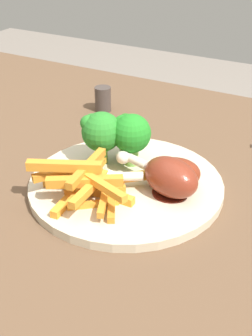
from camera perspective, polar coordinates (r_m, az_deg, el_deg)
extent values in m
cube|color=brown|center=(0.63, -2.24, -1.93)|extent=(1.25, 0.77, 0.03)
cylinder|color=#443122|center=(1.35, -15.45, -2.29)|extent=(0.06, 0.06, 0.71)
cylinder|color=beige|center=(0.59, 0.00, -2.17)|extent=(0.26, 0.26, 0.01)
cylinder|color=#86BC4D|center=(0.62, -3.08, 1.85)|extent=(0.01, 0.01, 0.03)
sphere|color=#277A26|center=(0.61, -3.17, 4.71)|extent=(0.06, 0.06, 0.06)
sphere|color=#277A26|center=(0.61, -5.01, 5.80)|extent=(0.02, 0.02, 0.02)
sphere|color=#277A26|center=(0.61, -4.41, 6.09)|extent=(0.02, 0.02, 0.02)
sphere|color=#277A26|center=(0.61, -1.63, 5.66)|extent=(0.02, 0.02, 0.02)
cylinder|color=#7BB052|center=(0.64, -0.19, 2.47)|extent=(0.01, 0.01, 0.03)
sphere|color=#256E1D|center=(0.62, -0.20, 4.82)|extent=(0.04, 0.04, 0.04)
sphere|color=#256E1D|center=(0.61, -0.44, 4.28)|extent=(0.02, 0.02, 0.02)
sphere|color=#256E1D|center=(0.63, -1.11, 5.68)|extent=(0.02, 0.02, 0.02)
sphere|color=#256E1D|center=(0.63, 0.02, 6.22)|extent=(0.02, 0.02, 0.02)
sphere|color=#256E1D|center=(0.63, -0.96, 5.10)|extent=(0.02, 0.02, 0.02)
sphere|color=#256E1D|center=(0.61, -1.28, 4.86)|extent=(0.02, 0.02, 0.02)
sphere|color=#256E1D|center=(0.63, -0.50, 5.47)|extent=(0.02, 0.02, 0.02)
cylinder|color=#79B551|center=(0.62, 0.70, 1.68)|extent=(0.02, 0.02, 0.03)
sphere|color=#218022|center=(0.60, 0.72, 4.51)|extent=(0.05, 0.05, 0.05)
sphere|color=#218022|center=(0.62, 0.56, 6.01)|extent=(0.02, 0.02, 0.02)
sphere|color=#218022|center=(0.61, -0.42, 5.68)|extent=(0.03, 0.03, 0.03)
sphere|color=#218022|center=(0.59, 1.71, 4.06)|extent=(0.02, 0.02, 0.02)
sphere|color=#218022|center=(0.62, 1.15, 5.26)|extent=(0.02, 0.02, 0.02)
cube|color=orange|center=(0.56, -4.03, -3.04)|extent=(0.07, 0.06, 0.01)
cube|color=orange|center=(0.52, -3.58, -1.99)|extent=(0.09, 0.04, 0.01)
cube|color=orange|center=(0.54, -8.01, 0.25)|extent=(0.09, 0.05, 0.01)
cube|color=#C67B24|center=(0.54, -1.89, -4.39)|extent=(0.05, 0.07, 0.01)
cube|color=orange|center=(0.53, -4.78, -2.67)|extent=(0.01, 0.08, 0.01)
cube|color=orange|center=(0.55, -5.12, 0.01)|extent=(0.02, 0.09, 0.01)
cube|color=orange|center=(0.56, -1.00, -1.34)|extent=(0.07, 0.06, 0.01)
cube|color=orange|center=(0.57, -4.29, -2.40)|extent=(0.10, 0.02, 0.01)
cube|color=orange|center=(0.57, -8.15, -0.46)|extent=(0.05, 0.07, 0.01)
cube|color=orange|center=(0.56, -3.75, -3.00)|extent=(0.10, 0.01, 0.01)
cube|color=#BE7622|center=(0.58, -5.97, -1.61)|extent=(0.09, 0.06, 0.01)
cube|color=orange|center=(0.56, -6.79, -2.97)|extent=(0.02, 0.11, 0.01)
cube|color=orange|center=(0.54, -5.38, -1.76)|extent=(0.09, 0.06, 0.01)
cube|color=orange|center=(0.53, -2.84, -3.86)|extent=(0.04, 0.07, 0.01)
cube|color=orange|center=(0.58, -4.31, -0.90)|extent=(0.02, 0.08, 0.01)
cube|color=orange|center=(0.54, -4.31, -4.70)|extent=(0.05, 0.05, 0.01)
cylinder|color=#521A10|center=(0.57, 5.72, -3.22)|extent=(0.05, 0.05, 0.00)
ellipsoid|color=maroon|center=(0.55, 5.85, -1.19)|extent=(0.09, 0.07, 0.05)
cylinder|color=beige|center=(0.59, 1.20, 0.90)|extent=(0.04, 0.02, 0.01)
sphere|color=silver|center=(0.60, -0.19, 1.59)|extent=(0.02, 0.02, 0.02)
cylinder|color=#51190E|center=(0.58, 6.04, -2.48)|extent=(0.05, 0.05, 0.00)
ellipsoid|color=maroon|center=(0.57, 6.15, -0.78)|extent=(0.09, 0.08, 0.04)
cylinder|color=beige|center=(0.56, -0.01, -1.11)|extent=(0.04, 0.03, 0.01)
sphere|color=silver|center=(0.56, -2.27, -1.17)|extent=(0.02, 0.02, 0.02)
cylinder|color=#423833|center=(0.82, -3.01, 8.92)|extent=(0.03, 0.03, 0.05)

